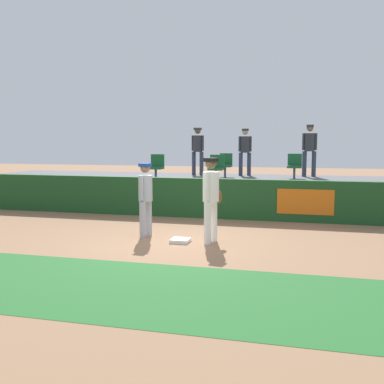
{
  "coord_description": "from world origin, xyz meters",
  "views": [
    {
      "loc": [
        2.88,
        -9.35,
        2.19
      ],
      "look_at": [
        0.13,
        1.1,
        1.0
      ],
      "focal_mm": 42.99,
      "sensor_mm": 36.0,
      "label": 1
    }
  ],
  "objects": [
    {
      "name": "seat_front_left",
      "position": [
        -2.06,
        4.85,
        1.41
      ],
      "size": [
        0.45,
        0.44,
        0.84
      ],
      "color": "#4C4C51",
      "rests_on": "bleacher_platform"
    },
    {
      "name": "first_base",
      "position": [
        0.13,
        0.1,
        0.04
      ],
      "size": [
        0.4,
        0.4,
        0.08
      ],
      "primitive_type": "cube",
      "color": "white",
      "rests_on": "ground_plane"
    },
    {
      "name": "spectator_capped",
      "position": [
        2.75,
        7.6,
        2.01
      ],
      "size": [
        0.52,
        0.36,
        1.84
      ],
      "rotation": [
        0.0,
        0.0,
        3.16
      ],
      "color": "#33384C",
      "rests_on": "bleacher_platform"
    },
    {
      "name": "bleacher_platform",
      "position": [
        0.0,
        5.98,
        0.47
      ],
      "size": [
        18.0,
        4.8,
        0.94
      ],
      "primitive_type": "cube",
      "color": "#59595E",
      "rests_on": "ground_plane"
    },
    {
      "name": "field_wall",
      "position": [
        0.01,
        3.41,
        0.57
      ],
      "size": [
        18.0,
        0.26,
        1.14
      ],
      "color": "#19471E",
      "rests_on": "ground_plane"
    },
    {
      "name": "grass_foreground_strip",
      "position": [
        0.0,
        -3.13,
        0.0
      ],
      "size": [
        18.0,
        2.8,
        0.01
      ],
      "primitive_type": "cube",
      "color": "#26662B",
      "rests_on": "ground_plane"
    },
    {
      "name": "player_fielder_home",
      "position": [
        0.78,
        0.24,
        1.07
      ],
      "size": [
        0.43,
        0.55,
        1.84
      ],
      "rotation": [
        0.0,
        0.0,
        -1.77
      ],
      "color": "white",
      "rests_on": "ground_plane"
    },
    {
      "name": "seat_back_right",
      "position": [
        2.28,
        6.65,
        1.41
      ],
      "size": [
        0.47,
        0.44,
        0.84
      ],
      "color": "#4C4C51",
      "rests_on": "bleacher_platform"
    },
    {
      "name": "player_runner_visitor",
      "position": [
        -0.81,
        0.46,
        0.98
      ],
      "size": [
        0.36,
        0.47,
        1.7
      ],
      "rotation": [
        0.0,
        0.0,
        -1.7
      ],
      "color": "#9EA3AD",
      "rests_on": "ground_plane"
    },
    {
      "name": "ground_plane",
      "position": [
        0.0,
        0.0,
        0.0
      ],
      "size": [
        60.0,
        60.0,
        0.0
      ],
      "primitive_type": "plane",
      "color": "#936B4C"
    },
    {
      "name": "spectator_hooded",
      "position": [
        0.45,
        7.55,
        1.93
      ],
      "size": [
        0.47,
        0.39,
        1.72
      ],
      "rotation": [
        0.0,
        0.0,
        3.37
      ],
      "color": "#33384C",
      "rests_on": "bleacher_platform"
    },
    {
      "name": "seat_back_center",
      "position": [
        -0.11,
        6.65,
        1.41
      ],
      "size": [
        0.44,
        0.44,
        0.84
      ],
      "color": "#4C4C51",
      "rests_on": "bleacher_platform"
    },
    {
      "name": "seat_front_center",
      "position": [
        -0.06,
        4.85,
        1.41
      ],
      "size": [
        0.46,
        0.44,
        0.84
      ],
      "color": "#4C4C51",
      "rests_on": "bleacher_platform"
    },
    {
      "name": "spectator_casual",
      "position": [
        -1.32,
        7.46,
        1.96
      ],
      "size": [
        0.49,
        0.39,
        1.76
      ],
      "rotation": [
        0.0,
        0.0,
        2.97
      ],
      "color": "#33384C",
      "rests_on": "bleacher_platform"
    }
  ]
}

